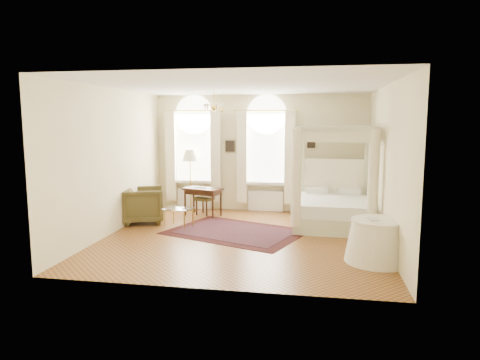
% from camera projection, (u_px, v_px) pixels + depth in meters
% --- Properties ---
extents(ground, '(6.00, 6.00, 0.00)m').
position_uv_depth(ground, '(242.00, 237.00, 9.47)').
color(ground, '#965B2B').
rests_on(ground, ground).
extents(room_walls, '(6.00, 6.00, 6.00)m').
position_uv_depth(room_walls, '(242.00, 148.00, 9.21)').
color(room_walls, '#FFF5C2').
rests_on(room_walls, ground).
extents(window_left, '(1.62, 0.27, 3.29)m').
position_uv_depth(window_left, '(194.00, 158.00, 12.40)').
color(window_left, white).
rests_on(window_left, room_walls).
extents(window_right, '(1.62, 0.27, 3.29)m').
position_uv_depth(window_right, '(266.00, 160.00, 12.04)').
color(window_right, white).
rests_on(window_right, room_walls).
extents(chandelier, '(0.51, 0.45, 0.50)m').
position_uv_depth(chandelier, '(214.00, 107.00, 10.40)').
color(chandelier, gold).
rests_on(chandelier, room_walls).
extents(wall_pictures, '(2.54, 0.03, 0.39)m').
position_uv_depth(wall_pictures, '(262.00, 145.00, 12.10)').
color(wall_pictures, black).
rests_on(wall_pictures, room_walls).
extents(canopy_bed, '(1.93, 2.33, 2.44)m').
position_uv_depth(canopy_bed, '(333.00, 204.00, 10.45)').
color(canopy_bed, beige).
rests_on(canopy_bed, ground).
extents(nightstand, '(0.44, 0.40, 0.58)m').
position_uv_depth(nightstand, '(356.00, 205.00, 11.62)').
color(nightstand, black).
rests_on(nightstand, ground).
extents(nightstand_lamp, '(0.31, 0.31, 0.46)m').
position_uv_depth(nightstand_lamp, '(360.00, 184.00, 11.50)').
color(nightstand_lamp, gold).
rests_on(nightstand_lamp, nightstand).
extents(writing_desk, '(1.13, 0.83, 0.76)m').
position_uv_depth(writing_desk, '(203.00, 192.00, 11.60)').
color(writing_desk, black).
rests_on(writing_desk, ground).
extents(laptop, '(0.41, 0.31, 0.03)m').
position_uv_depth(laptop, '(201.00, 187.00, 11.71)').
color(laptop, black).
rests_on(laptop, writing_desk).
extents(stool, '(0.54, 0.54, 0.49)m').
position_uv_depth(stool, '(205.00, 200.00, 11.75)').
color(stool, '#49411F').
rests_on(stool, ground).
extents(armchair, '(1.28, 1.26, 0.90)m').
position_uv_depth(armchair, '(144.00, 205.00, 10.84)').
color(armchair, '#463E1E').
rests_on(armchair, ground).
extents(coffee_table, '(0.77, 0.64, 0.46)m').
position_uv_depth(coffee_table, '(179.00, 210.00, 10.43)').
color(coffee_table, white).
rests_on(coffee_table, ground).
extents(floor_lamp, '(0.45, 0.45, 1.76)m').
position_uv_depth(floor_lamp, '(190.00, 158.00, 12.24)').
color(floor_lamp, gold).
rests_on(floor_lamp, ground).
extents(oriental_rug, '(3.54, 3.06, 0.01)m').
position_uv_depth(oriental_rug, '(236.00, 232.00, 9.94)').
color(oriental_rug, '#3A0D0E').
rests_on(oriental_rug, ground).
extents(side_table, '(1.16, 1.16, 0.79)m').
position_uv_depth(side_table, '(377.00, 241.00, 7.79)').
color(side_table, white).
rests_on(side_table, ground).
extents(book, '(0.22, 0.27, 0.02)m').
position_uv_depth(book, '(368.00, 219.00, 7.71)').
color(book, black).
rests_on(book, side_table).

